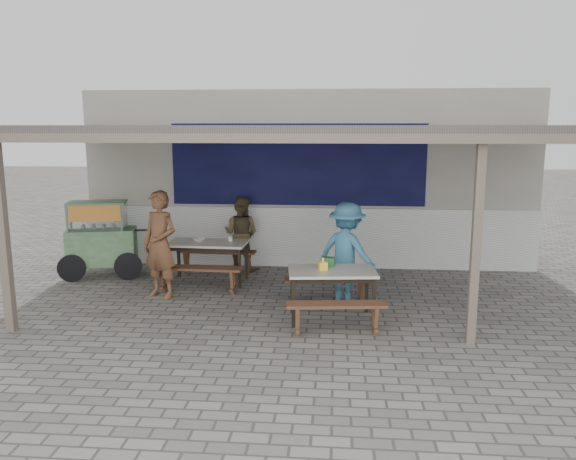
% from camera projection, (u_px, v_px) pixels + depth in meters
% --- Properties ---
extents(ground, '(60.00, 60.00, 0.00)m').
position_uv_depth(ground, '(297.00, 315.00, 8.46)').
color(ground, slate).
rests_on(ground, ground).
extents(back_wall, '(9.00, 1.28, 3.50)m').
position_uv_depth(back_wall, '(309.00, 179.00, 11.65)').
color(back_wall, '#B6AEA3').
rests_on(back_wall, ground).
extents(warung_roof, '(9.00, 4.21, 2.81)m').
position_uv_depth(warung_roof, '(302.00, 131.00, 8.84)').
color(warung_roof, '#534A47').
rests_on(warung_roof, ground).
extents(table_left, '(1.43, 0.77, 0.75)m').
position_uv_depth(table_left, '(208.00, 246.00, 10.08)').
color(table_left, beige).
rests_on(table_left, ground).
extents(bench_left_street, '(1.51, 0.33, 0.45)m').
position_uv_depth(bench_left_street, '(198.00, 274.00, 9.50)').
color(bench_left_street, brown).
rests_on(bench_left_street, ground).
extents(bench_left_wall, '(1.51, 0.33, 0.45)m').
position_uv_depth(bench_left_wall, '(217.00, 256.00, 10.77)').
color(bench_left_wall, brown).
rests_on(bench_left_wall, ground).
extents(table_right, '(1.33, 0.88, 0.75)m').
position_uv_depth(table_right, '(332.00, 275.00, 8.13)').
color(table_right, beige).
rests_on(table_right, ground).
extents(bench_right_street, '(1.38, 0.43, 0.45)m').
position_uv_depth(bench_right_street, '(336.00, 311.00, 7.58)').
color(bench_right_street, brown).
rests_on(bench_right_street, ground).
extents(bench_right_wall, '(1.38, 0.43, 0.45)m').
position_uv_depth(bench_right_wall, '(328.00, 286.00, 8.80)').
color(bench_right_wall, brown).
rests_on(bench_right_wall, ground).
extents(vendor_cart, '(1.69, 0.99, 1.43)m').
position_uv_depth(vendor_cart, '(101.00, 236.00, 10.48)').
color(vendor_cart, '#74A870').
rests_on(vendor_cart, ground).
extents(patron_street_side, '(0.76, 0.65, 1.77)m').
position_uv_depth(patron_street_side, '(160.00, 244.00, 9.20)').
color(patron_street_side, brown).
rests_on(patron_street_side, ground).
extents(patron_wall_side, '(0.83, 0.72, 1.46)m').
position_uv_depth(patron_wall_side, '(241.00, 234.00, 10.94)').
color(patron_wall_side, brown).
rests_on(patron_wall_side, ground).
extents(patron_right_table, '(1.20, 1.07, 1.62)m').
position_uv_depth(patron_right_table, '(347.00, 252.00, 8.97)').
color(patron_right_table, teal).
rests_on(patron_right_table, ground).
extents(tissue_box, '(0.15, 0.15, 0.12)m').
position_uv_depth(tissue_box, '(323.00, 266.00, 8.12)').
color(tissue_box, yellow).
rests_on(tissue_box, table_right).
extents(donation_box, '(0.22, 0.16, 0.13)m').
position_uv_depth(donation_box, '(328.00, 262.00, 8.33)').
color(donation_box, '#2D673D').
rests_on(donation_box, table_right).
extents(condiment_jar, '(0.07, 0.07, 0.08)m').
position_uv_depth(condiment_jar, '(230.00, 239.00, 10.15)').
color(condiment_jar, silver).
rests_on(condiment_jar, table_left).
extents(condiment_bowl, '(0.28, 0.28, 0.05)m').
position_uv_depth(condiment_bowl, '(199.00, 240.00, 10.14)').
color(condiment_bowl, silver).
rests_on(condiment_bowl, table_left).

